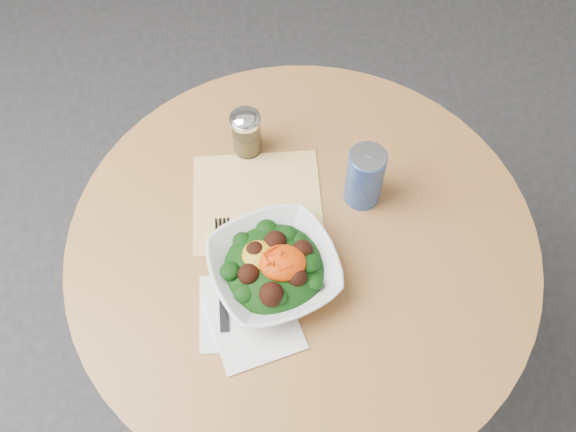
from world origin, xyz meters
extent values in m
plane|color=#2E2E31|center=(0.00, 0.00, 0.00)|extent=(6.00, 6.00, 0.00)
cylinder|color=black|center=(0.00, 0.00, 0.01)|extent=(0.52, 0.52, 0.03)
cylinder|color=black|center=(0.00, 0.00, 0.35)|extent=(0.10, 0.10, 0.71)
cylinder|color=#C68747|center=(0.00, 0.00, 0.73)|extent=(0.90, 0.90, 0.04)
cube|color=#F8A70D|center=(-0.08, 0.09, 0.75)|extent=(0.25, 0.23, 0.00)
cube|color=white|center=(-0.12, -0.14, 0.75)|extent=(0.15, 0.15, 0.00)
cube|color=white|center=(-0.10, -0.16, 0.75)|extent=(0.18, 0.18, 0.00)
imported|color=white|center=(-0.06, -0.07, 0.78)|extent=(0.29, 0.29, 0.06)
ellipsoid|color=black|center=(-0.06, -0.07, 0.78)|extent=(0.19, 0.19, 0.07)
ellipsoid|color=gold|center=(-0.08, -0.05, 0.81)|extent=(0.06, 0.06, 0.02)
ellipsoid|color=#DF4C04|center=(-0.04, -0.07, 0.81)|extent=(0.08, 0.07, 0.04)
cube|color=black|center=(-0.15, -0.10, 0.76)|extent=(0.02, 0.15, 0.00)
cube|color=black|center=(-0.15, 0.02, 0.76)|extent=(0.03, 0.08, 0.00)
cylinder|color=silver|center=(-0.10, 0.22, 0.80)|extent=(0.06, 0.06, 0.09)
cylinder|color=#A58A4D|center=(-0.10, 0.22, 0.78)|extent=(0.05, 0.05, 0.05)
cylinder|color=silver|center=(-0.10, 0.22, 0.85)|extent=(0.06, 0.06, 0.01)
ellipsoid|color=silver|center=(-0.10, 0.22, 0.85)|extent=(0.06, 0.06, 0.03)
cylinder|color=navy|center=(0.12, 0.09, 0.82)|extent=(0.07, 0.07, 0.13)
cylinder|color=#B6B6BD|center=(0.12, 0.09, 0.88)|extent=(0.07, 0.07, 0.00)
cube|color=#B6B6BD|center=(0.13, 0.10, 0.89)|extent=(0.02, 0.03, 0.00)
camera|label=1|loc=(-0.07, -0.57, 1.82)|focal=40.00mm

